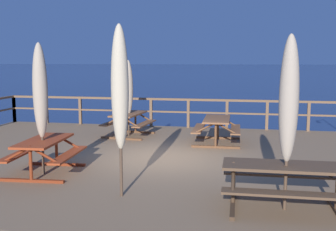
% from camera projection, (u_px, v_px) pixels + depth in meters
% --- Properties ---
extents(ground_plane, '(600.00, 600.00, 0.00)m').
position_uv_depth(ground_plane, '(163.00, 189.00, 10.63)').
color(ground_plane, navy).
extents(wooden_deck, '(14.59, 9.83, 0.85)m').
position_uv_depth(wooden_deck, '(163.00, 173.00, 10.57)').
color(wooden_deck, '#846647').
rests_on(wooden_deck, ground).
extents(railing_waterside_far, '(14.39, 0.10, 1.09)m').
position_uv_depth(railing_waterside_far, '(188.00, 108.00, 15.05)').
color(railing_waterside_far, brown).
rests_on(railing_waterside_far, wooden_deck).
extents(picnic_table_back_right, '(1.55, 1.75, 0.78)m').
position_uv_depth(picnic_table_back_right, '(129.00, 120.00, 13.41)').
color(picnic_table_back_right, brown).
rests_on(picnic_table_back_right, wooden_deck).
extents(picnic_table_mid_right, '(2.09, 1.43, 0.78)m').
position_uv_depth(picnic_table_mid_right, '(285.00, 176.00, 6.82)').
color(picnic_table_mid_right, brown).
rests_on(picnic_table_mid_right, wooden_deck).
extents(picnic_table_front_right, '(1.51, 1.80, 0.78)m').
position_uv_depth(picnic_table_front_right, '(44.00, 149.00, 8.97)').
color(picnic_table_front_right, '#993819').
rests_on(picnic_table_front_right, wooden_deck).
extents(picnic_table_mid_centre, '(1.44, 1.79, 0.78)m').
position_uv_depth(picnic_table_mid_centre, '(217.00, 125.00, 12.24)').
color(picnic_table_mid_centre, brown).
rests_on(picnic_table_mid_centre, wooden_deck).
extents(patio_umbrella_short_front, '(0.32, 0.32, 2.52)m').
position_uv_depth(patio_umbrella_short_front, '(128.00, 88.00, 13.29)').
color(patio_umbrella_short_front, '#4C3828').
rests_on(patio_umbrella_short_front, wooden_deck).
extents(patio_umbrella_tall_front, '(0.32, 0.32, 2.94)m').
position_uv_depth(patio_umbrella_tall_front, '(289.00, 100.00, 6.59)').
color(patio_umbrella_tall_front, '#4C3828').
rests_on(patio_umbrella_tall_front, wooden_deck).
extents(patio_umbrella_tall_back_left, '(0.32, 0.32, 2.89)m').
position_uv_depth(patio_umbrella_tall_back_left, '(40.00, 91.00, 8.74)').
color(patio_umbrella_tall_back_left, '#4C3828').
rests_on(patio_umbrella_tall_back_left, wooden_deck).
extents(patio_umbrella_tall_mid_left, '(0.32, 0.32, 3.15)m').
position_uv_depth(patio_umbrella_tall_mid_left, '(120.00, 89.00, 7.26)').
color(patio_umbrella_tall_mid_left, '#4C3828').
rests_on(patio_umbrella_tall_mid_left, wooden_deck).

